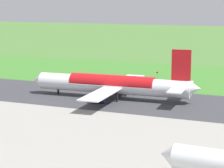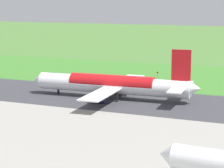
{
  "view_description": "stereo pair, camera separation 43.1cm",
  "coord_description": "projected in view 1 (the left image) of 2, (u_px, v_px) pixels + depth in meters",
  "views": [
    {
      "loc": [
        -52.18,
        126.97,
        29.93
      ],
      "look_at": [
        0.81,
        0.0,
        4.5
      ],
      "focal_mm": 73.74,
      "sensor_mm": 36.0,
      "label": 1
    },
    {
      "loc": [
        -52.58,
        126.81,
        29.93
      ],
      "look_at": [
        0.81,
        0.0,
        4.5
      ],
      "focal_mm": 73.74,
      "sensor_mm": 36.0,
      "label": 2
    }
  ],
  "objects": [
    {
      "name": "ground_plane",
      "position": [
        114.0,
        99.0,
        140.43
      ],
      "size": [
        800.0,
        800.0,
        0.0
      ],
      "primitive_type": "plane",
      "color": "#477233"
    },
    {
      "name": "runway_asphalt",
      "position": [
        114.0,
        99.0,
        140.42
      ],
      "size": [
        600.0,
        32.94,
        0.06
      ],
      "primitive_type": "cube",
      "color": "#38383D",
      "rests_on": "ground"
    },
    {
      "name": "apron_concrete",
      "position": [
        4.0,
        156.0,
        89.18
      ],
      "size": [
        440.0,
        110.0,
        0.05
      ],
      "primitive_type": "cube",
      "color": "gray",
      "rests_on": "ground"
    },
    {
      "name": "grass_verge_foreground",
      "position": [
        153.0,
        79.0,
        175.78
      ],
      "size": [
        600.0,
        80.0,
        0.04
      ],
      "primitive_type": "cube",
      "color": "#3C782B",
      "rests_on": "ground"
    },
    {
      "name": "airliner_main",
      "position": [
        113.0,
        85.0,
        139.82
      ],
      "size": [
        54.12,
        44.25,
        15.88
      ],
      "color": "white",
      "rests_on": "ground"
    },
    {
      "name": "no_stopping_sign",
      "position": [
        157.0,
        75.0,
        173.65
      ],
      "size": [
        0.6,
        0.1,
        2.97
      ],
      "color": "slate",
      "rests_on": "ground"
    },
    {
      "name": "traffic_cone_orange",
      "position": [
        146.0,
        79.0,
        173.52
      ],
      "size": [
        0.4,
        0.4,
        0.55
      ],
      "primitive_type": "cone",
      "color": "orange",
      "rests_on": "ground"
    }
  ]
}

